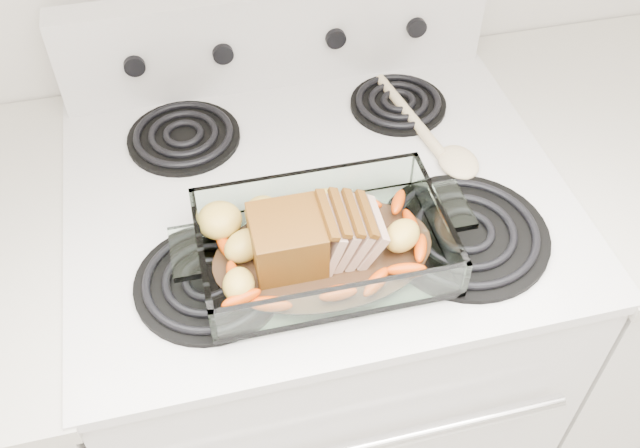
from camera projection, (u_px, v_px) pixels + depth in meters
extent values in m
cube|color=silver|center=(316.00, 348.00, 1.48)|extent=(0.76, 0.65, 0.92)
cylinder|color=silver|center=(372.00, 445.00, 1.04)|extent=(0.61, 0.02, 0.02)
cube|color=silver|center=(315.00, 189.00, 1.14)|extent=(0.78, 0.67, 0.02)
cube|color=silver|center=(276.00, 35.00, 1.26)|extent=(0.76, 0.06, 0.18)
cylinder|color=black|center=(209.00, 283.00, 0.99)|extent=(0.21, 0.21, 0.01)
cylinder|color=black|center=(465.00, 235.00, 1.05)|extent=(0.25, 0.25, 0.01)
cylinder|color=black|center=(184.00, 138.00, 1.20)|extent=(0.19, 0.19, 0.01)
cylinder|color=black|center=(398.00, 105.00, 1.27)|extent=(0.17, 0.17, 0.01)
cylinder|color=black|center=(134.00, 65.00, 1.20)|extent=(0.04, 0.02, 0.04)
cylinder|color=black|center=(223.00, 53.00, 1.22)|extent=(0.04, 0.02, 0.04)
cylinder|color=black|center=(335.00, 37.00, 1.26)|extent=(0.04, 0.02, 0.04)
cylinder|color=black|center=(416.00, 26.00, 1.28)|extent=(0.04, 0.02, 0.04)
cube|color=silver|center=(604.00, 291.00, 1.60)|extent=(0.55, 0.65, 0.90)
cube|color=silver|center=(323.00, 255.00, 1.02)|extent=(0.34, 0.23, 0.01)
cube|color=silver|center=(344.00, 301.00, 0.92)|extent=(0.34, 0.01, 0.06)
cube|color=silver|center=(306.00, 186.00, 1.06)|extent=(0.34, 0.01, 0.06)
cube|color=silver|center=(203.00, 261.00, 0.96)|extent=(0.01, 0.23, 0.06)
cube|color=silver|center=(437.00, 218.00, 1.02)|extent=(0.01, 0.23, 0.06)
cylinder|color=#332012|center=(323.00, 252.00, 1.01)|extent=(0.20, 0.20, 0.00)
cube|color=brown|center=(287.00, 241.00, 0.98)|extent=(0.10, 0.10, 0.08)
cube|color=tan|center=(327.00, 235.00, 0.99)|extent=(0.04, 0.09, 0.07)
cube|color=tan|center=(340.00, 233.00, 0.99)|extent=(0.04, 0.09, 0.07)
cube|color=tan|center=(352.00, 232.00, 1.00)|extent=(0.04, 0.09, 0.07)
cube|color=tan|center=(365.00, 230.00, 1.00)|extent=(0.04, 0.09, 0.06)
ellipsoid|color=#DF3F00|center=(235.00, 310.00, 0.94)|extent=(0.06, 0.02, 0.02)
ellipsoid|color=#DF3F00|center=(413.00, 275.00, 0.98)|extent=(0.06, 0.02, 0.02)
ellipsoid|color=#DF3F00|center=(418.00, 221.00, 1.04)|extent=(0.06, 0.02, 0.02)
ellipsoid|color=#DF3F00|center=(215.00, 247.00, 1.01)|extent=(0.06, 0.02, 0.02)
ellipsoid|color=gold|center=(211.00, 224.00, 1.02)|extent=(0.06, 0.05, 0.04)
ellipsoid|color=gold|center=(323.00, 199.00, 1.06)|extent=(0.06, 0.05, 0.04)
ellipsoid|color=gold|center=(409.00, 238.00, 1.00)|extent=(0.06, 0.05, 0.04)
cylinder|color=beige|center=(410.00, 115.00, 1.24)|extent=(0.06, 0.23, 0.02)
ellipsoid|color=beige|center=(458.00, 162.00, 1.15)|extent=(0.06, 0.08, 0.02)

